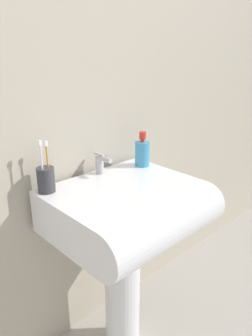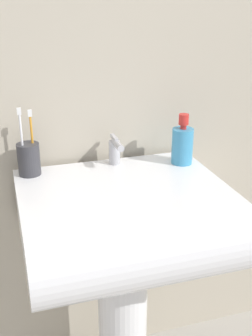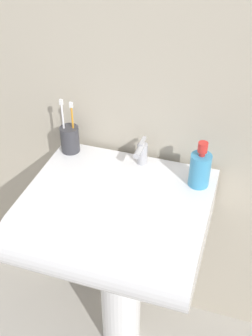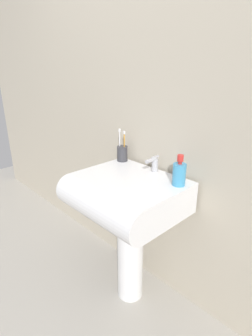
{
  "view_description": "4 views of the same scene",
  "coord_description": "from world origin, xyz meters",
  "views": [
    {
      "loc": [
        -0.83,
        -0.9,
        1.37
      ],
      "look_at": [
        0.0,
        -0.02,
        0.92
      ],
      "focal_mm": 35.0,
      "sensor_mm": 36.0,
      "label": 1
    },
    {
      "loc": [
        -0.31,
        -1.07,
        1.36
      ],
      "look_at": [
        0.01,
        0.01,
        0.89
      ],
      "focal_mm": 45.0,
      "sensor_mm": 36.0,
      "label": 2
    },
    {
      "loc": [
        0.35,
        -1.0,
        1.73
      ],
      "look_at": [
        0.01,
        0.03,
        0.91
      ],
      "focal_mm": 45.0,
      "sensor_mm": 36.0,
      "label": 3
    },
    {
      "loc": [
        0.96,
        -0.95,
        1.41
      ],
      "look_at": [
        -0.02,
        -0.02,
        0.89
      ],
      "focal_mm": 28.0,
      "sensor_mm": 36.0,
      "label": 4
    }
  ],
  "objects": [
    {
      "name": "ground_plane",
      "position": [
        0.0,
        0.0,
        0.0
      ],
      "size": [
        6.0,
        6.0,
        0.0
      ],
      "primitive_type": "plane",
      "color": "#ADA89E",
      "rests_on": "ground"
    },
    {
      "name": "sink_basin",
      "position": [
        0.0,
        -0.06,
        0.75
      ],
      "size": [
        0.6,
        0.52,
        0.18
      ],
      "color": "white",
      "rests_on": "sink_pedestal"
    },
    {
      "name": "toothbrush_cup",
      "position": [
        -0.25,
        0.17,
        0.89
      ],
      "size": [
        0.07,
        0.07,
        0.21
      ],
      "color": "#38383D",
      "rests_on": "sink_basin"
    },
    {
      "name": "faucet",
      "position": [
        0.03,
        0.16,
        0.89
      ],
      "size": [
        0.04,
        0.1,
        0.09
      ],
      "color": "#B7B7BC",
      "rests_on": "sink_basin"
    },
    {
      "name": "sink_pedestal",
      "position": [
        0.0,
        0.0,
        0.33
      ],
      "size": [
        0.16,
        0.16,
        0.66
      ],
      "primitive_type": "cylinder",
      "color": "white",
      "rests_on": "ground"
    },
    {
      "name": "soap_bottle",
      "position": [
        0.24,
        0.12,
        0.9
      ],
      "size": [
        0.07,
        0.07,
        0.17
      ],
      "color": "#3F99CC",
      "rests_on": "sink_basin"
    },
    {
      "name": "wall_back",
      "position": [
        0.0,
        0.26,
        1.2
      ],
      "size": [
        5.0,
        0.05,
        2.4
      ],
      "primitive_type": "cube",
      "color": "#B7AD99",
      "rests_on": "ground"
    }
  ]
}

